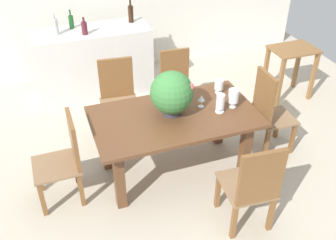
{
  "coord_description": "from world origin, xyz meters",
  "views": [
    {
      "loc": [
        -1.18,
        -3.24,
        2.97
      ],
      "look_at": [
        -0.04,
        -0.04,
        0.63
      ],
      "focal_mm": 41.86,
      "sensor_mm": 36.0,
      "label": 1
    }
  ],
  "objects": [
    {
      "name": "kitchen_counter",
      "position": [
        -0.47,
        1.89,
        0.48
      ],
      "size": [
        1.61,
        0.6,
        0.97
      ],
      "primitive_type": "cube",
      "color": "silver",
      "rests_on": "ground"
    },
    {
      "name": "wine_bottle_tall",
      "position": [
        -0.56,
        1.76,
        1.06
      ],
      "size": [
        0.08,
        0.08,
        0.23
      ],
      "color": "#511E28",
      "rests_on": "kitchen_counter"
    },
    {
      "name": "chair_foot_end",
      "position": [
        1.14,
        -0.13,
        0.55
      ],
      "size": [
        0.43,
        0.42,
        1.04
      ],
      "rotation": [
        0.0,
        0.0,
        1.54
      ],
      "color": "brown",
      "rests_on": "ground"
    },
    {
      "name": "chair_near_right",
      "position": [
        0.37,
        -1.11,
        0.53
      ],
      "size": [
        0.48,
        0.51,
        0.99
      ],
      "rotation": [
        0.0,
        0.0,
        3.06
      ],
      "color": "brown",
      "rests_on": "ground"
    },
    {
      "name": "ground_plane",
      "position": [
        0.0,
        0.0,
        0.0
      ],
      "size": [
        7.04,
        7.04,
        0.0
      ],
      "primitive_type": "plane",
      "color": "#BCB29E"
    },
    {
      "name": "wine_glass",
      "position": [
        0.32,
        -0.08,
        0.85
      ],
      "size": [
        0.07,
        0.07,
        0.14
      ],
      "color": "silver",
      "rests_on": "dining_table"
    },
    {
      "name": "wine_bottle_amber",
      "position": [
        -0.69,
        2.05,
        1.06
      ],
      "size": [
        0.07,
        0.07,
        0.26
      ],
      "color": "#194C1E",
      "rests_on": "kitchen_counter"
    },
    {
      "name": "crystal_vase_right",
      "position": [
        0.46,
        -0.23,
        0.86
      ],
      "size": [
        0.09,
        0.09,
        0.21
      ],
      "color": "silver",
      "rests_on": "dining_table"
    },
    {
      "name": "wine_bottle_dark",
      "position": [
        0.13,
        1.99,
        1.09
      ],
      "size": [
        0.07,
        0.07,
        0.32
      ],
      "color": "black",
      "rests_on": "kitchen_counter"
    },
    {
      "name": "flower_centerpiece",
      "position": [
        -0.02,
        -0.1,
        0.99
      ],
      "size": [
        0.44,
        0.44,
        0.47
      ],
      "color": "#333338",
      "rests_on": "dining_table"
    },
    {
      "name": "chair_far_left",
      "position": [
        -0.37,
        0.83,
        0.53
      ],
      "size": [
        0.49,
        0.48,
        0.96
      ],
      "rotation": [
        0.0,
        0.0,
        -0.09
      ],
      "color": "brown",
      "rests_on": "ground"
    },
    {
      "name": "wine_bottle_green",
      "position": [
        -0.92,
        1.89,
        1.08
      ],
      "size": [
        0.08,
        0.08,
        0.29
      ],
      "color": "#B2BFB7",
      "rests_on": "kitchen_counter"
    },
    {
      "name": "chair_far_right",
      "position": [
        0.39,
        0.83,
        0.52
      ],
      "size": [
        0.43,
        0.46,
        0.96
      ],
      "rotation": [
        0.0,
        0.0,
        -0.06
      ],
      "color": "brown",
      "rests_on": "ground"
    },
    {
      "name": "crystal_vase_left",
      "position": [
        0.62,
        0.13,
        0.85
      ],
      "size": [
        0.1,
        0.1,
        0.16
      ],
      "color": "silver",
      "rests_on": "dining_table"
    },
    {
      "name": "chair_head_end",
      "position": [
        -1.14,
        -0.13,
        0.52
      ],
      "size": [
        0.45,
        0.44,
        0.95
      ],
      "rotation": [
        0.0,
        0.0,
        -1.56
      ],
      "color": "brown",
      "rests_on": "ground"
    },
    {
      "name": "dining_table",
      "position": [
        0.0,
        -0.14,
        0.62
      ],
      "size": [
        1.7,
        0.96,
        0.75
      ],
      "color": "brown",
      "rests_on": "ground"
    },
    {
      "name": "side_table",
      "position": [
        2.11,
        0.85,
        0.55
      ],
      "size": [
        0.62,
        0.46,
        0.75
      ],
      "color": "brown",
      "rests_on": "ground"
    },
    {
      "name": "crystal_vase_center_near",
      "position": [
        0.63,
        -0.19,
        0.87
      ],
      "size": [
        0.11,
        0.11,
        0.21
      ],
      "color": "silver",
      "rests_on": "dining_table"
    }
  ]
}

